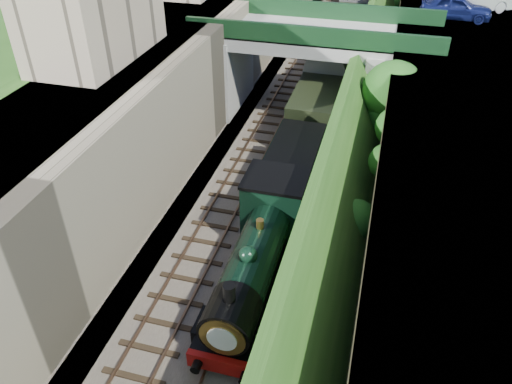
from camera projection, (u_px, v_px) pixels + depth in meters
The scene contains 15 objects.
trackbed at pixel (294, 139), 33.15m from camera, with size 10.00×90.00×0.20m, color #473F38.
retaining_wall at pixel (213, 82), 32.37m from camera, with size 1.00×90.00×7.00m, color #756B56.
street_plateau_left at pixel (164, 77), 33.13m from camera, with size 6.00×90.00×7.00m, color #262628.
street_plateau_right at pixel (454, 115), 29.35m from camera, with size 8.00×90.00×6.25m, color #262628.
embankment_slope at pixel (373, 124), 29.34m from camera, with size 4.90×90.00×6.54m.
track_left at pixel (265, 134), 33.49m from camera, with size 2.50×90.00×0.20m.
track_right at pixel (312, 140), 32.80m from camera, with size 2.50×90.00×0.20m.
road_bridge at pixel (322, 62), 33.81m from camera, with size 16.00×6.40×7.25m.
building_near at pixel (94, 17), 25.34m from camera, with size 4.00×8.00×4.00m, color gray.
tree at pixel (395, 94), 28.12m from camera, with size 3.60×3.80×6.60m.
car_blue at pixel (456, 7), 33.99m from camera, with size 1.90×4.71×1.61m, color #11194B.
locomotive at pixel (259, 255), 21.22m from camera, with size 3.10×10.23×3.83m.
tender at pixel (294, 171), 27.18m from camera, with size 2.70×6.00×3.05m.
coach_front at pixel (329, 77), 36.87m from camera, with size 2.90×18.00×3.70m.
coach_middle at pixel (356, 9), 51.69m from camera, with size 2.90×18.00×3.70m.
Camera 1 is at (5.25, -8.75, 16.33)m, focal length 35.00 mm.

